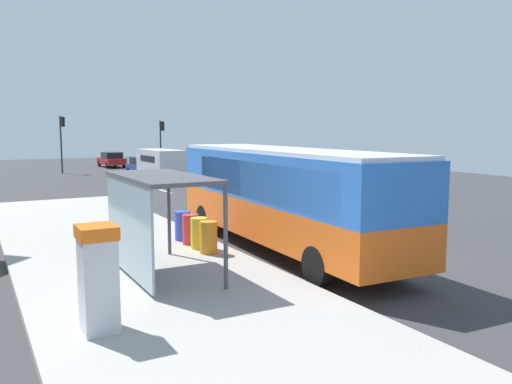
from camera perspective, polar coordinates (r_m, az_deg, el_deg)
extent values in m
cube|color=#38383A|center=(27.85, -6.98, -1.08)|extent=(56.00, 92.00, 0.04)
cube|color=#ADAAA3|center=(14.62, -12.75, -8.05)|extent=(6.20, 30.00, 0.18)
cube|color=silver|center=(15.40, 15.49, -7.69)|extent=(0.16, 2.20, 0.01)
cube|color=silver|center=(19.19, 4.98, -4.59)|extent=(0.16, 2.20, 0.01)
cube|color=silver|center=(23.44, -1.84, -2.47)|extent=(0.16, 2.20, 0.01)
cube|color=silver|center=(27.94, -6.51, -0.99)|extent=(0.16, 2.20, 0.01)
cube|color=silver|center=(32.58, -9.86, 0.08)|extent=(0.16, 2.20, 0.01)
cube|color=silver|center=(37.32, -12.37, 0.87)|extent=(0.16, 2.20, 0.01)
cube|color=silver|center=(42.11, -14.32, 1.49)|extent=(0.16, 2.20, 0.01)
cube|color=orange|center=(16.45, 2.92, -2.71)|extent=(2.93, 11.09, 1.15)
cube|color=blue|center=(16.28, 2.94, 1.80)|extent=(2.93, 11.09, 1.45)
cube|color=silver|center=(16.23, 2.96, 4.53)|extent=(2.80, 10.87, 0.12)
cube|color=black|center=(21.18, -4.35, 2.78)|extent=(2.30, 0.21, 1.22)
cube|color=black|center=(15.28, -0.08, 1.21)|extent=(0.42, 8.58, 1.10)
cylinder|color=black|center=(19.56, -5.65, -2.90)|extent=(0.32, 1.01, 1.00)
cylinder|color=black|center=(20.46, 0.28, -2.44)|extent=(0.32, 1.01, 1.00)
cylinder|color=black|center=(12.90, 6.66, -8.05)|extent=(0.32, 1.01, 1.00)
cylinder|color=black|center=(14.24, 14.35, -6.80)|extent=(0.32, 1.01, 1.00)
cube|color=silver|center=(39.35, -10.38, 3.15)|extent=(2.14, 5.25, 1.96)
cube|color=black|center=(39.33, -10.39, 3.63)|extent=(2.12, 3.17, 0.44)
cylinder|color=black|center=(37.89, -8.03, 1.56)|extent=(0.24, 0.69, 0.68)
cylinder|color=black|center=(37.24, -10.59, 1.42)|extent=(0.24, 0.69, 0.68)
cylinder|color=black|center=(41.60, -10.14, 2.00)|extent=(0.24, 0.69, 0.68)
cylinder|color=black|center=(41.02, -12.49, 1.87)|extent=(0.24, 0.69, 0.68)
cube|color=#A51919|center=(54.37, -15.50, 3.28)|extent=(1.97, 4.47, 0.60)
cube|color=black|center=(54.15, -15.46, 3.90)|extent=(1.67, 2.43, 0.60)
cylinder|color=black|center=(55.63, -16.72, 3.00)|extent=(0.22, 0.65, 0.64)
cylinder|color=black|center=(56.05, -15.10, 3.08)|extent=(0.22, 0.65, 0.64)
cylinder|color=black|center=(52.73, -15.91, 2.83)|extent=(0.22, 0.65, 0.64)
cylinder|color=black|center=(53.18, -14.20, 2.92)|extent=(0.22, 0.65, 0.64)
cube|color=navy|center=(43.62, -12.08, 2.54)|extent=(1.97, 4.47, 0.60)
cube|color=black|center=(43.77, -12.19, 3.34)|extent=(1.68, 2.44, 0.60)
cylinder|color=black|center=(42.52, -10.36, 2.07)|extent=(0.23, 0.65, 0.64)
cylinder|color=black|center=(41.97, -12.46, 1.95)|extent=(0.23, 0.65, 0.64)
cylinder|color=black|center=(45.33, -11.72, 2.33)|extent=(0.23, 0.65, 0.64)
cylinder|color=black|center=(44.81, -13.69, 2.23)|extent=(0.23, 0.65, 0.64)
cube|color=silver|center=(9.94, -16.82, -9.70)|extent=(0.60, 0.70, 1.70)
cube|color=orange|center=(9.71, -17.02, -4.20)|extent=(0.66, 0.76, 0.24)
cube|color=black|center=(9.93, -15.11, -8.02)|extent=(0.03, 0.36, 0.44)
cylinder|color=orange|center=(15.46, -5.20, -4.94)|extent=(0.52, 0.52, 0.95)
cylinder|color=yellow|center=(16.09, -6.21, -4.48)|extent=(0.52, 0.52, 0.95)
cylinder|color=red|center=(16.73, -7.14, -4.06)|extent=(0.52, 0.52, 0.95)
cylinder|color=blue|center=(17.37, -8.00, -3.66)|extent=(0.52, 0.52, 0.95)
cylinder|color=#2D2D2D|center=(49.25, -10.37, 5.01)|extent=(0.14, 0.14, 4.57)
cube|color=black|center=(49.29, -10.17, 7.09)|extent=(0.24, 0.28, 0.84)
sphere|color=#360606|center=(49.33, -10.04, 7.42)|extent=(0.16, 0.16, 0.16)
sphere|color=#3C2C03|center=(49.33, -10.03, 7.09)|extent=(0.16, 0.16, 0.16)
sphere|color=green|center=(49.33, -10.03, 6.77)|extent=(0.16, 0.16, 0.16)
cylinder|color=#2D2D2D|center=(48.01, -20.49, 4.85)|extent=(0.14, 0.14, 4.92)
cube|color=black|center=(48.02, -20.33, 7.20)|extent=(0.24, 0.28, 0.84)
sphere|color=#360606|center=(48.05, -20.20, 7.54)|extent=(0.16, 0.16, 0.16)
sphere|color=#3C2C03|center=(48.04, -20.19, 7.20)|extent=(0.16, 0.16, 0.16)
sphere|color=green|center=(48.04, -20.17, 6.87)|extent=(0.16, 0.16, 0.16)
cube|color=#4C4C51|center=(13.13, -10.31, 1.59)|extent=(1.80, 4.00, 0.10)
cube|color=#8CA5B2|center=(13.05, -13.75, -3.85)|extent=(0.06, 3.80, 2.30)
cylinder|color=#4C4C51|center=(11.88, -3.33, -4.86)|extent=(0.10, 0.10, 2.44)
cylinder|color=#4C4C51|center=(15.34, -9.47, -2.27)|extent=(0.10, 0.10, 2.44)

